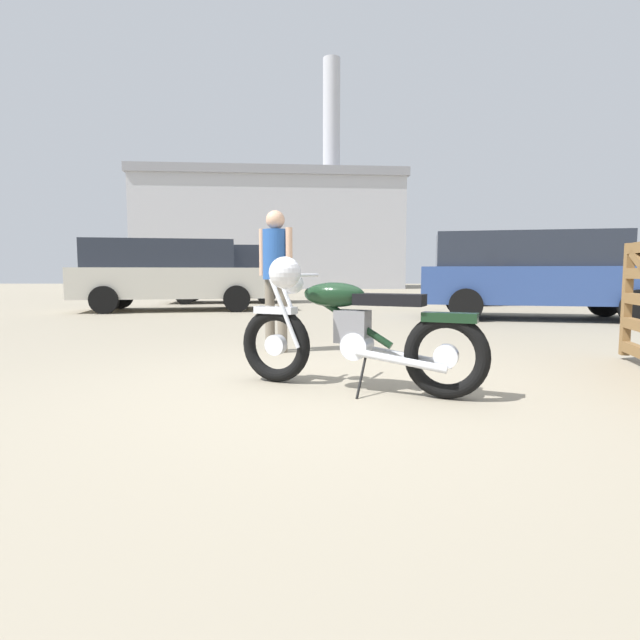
{
  "coord_description": "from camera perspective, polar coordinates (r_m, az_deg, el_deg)",
  "views": [
    {
      "loc": [
        -0.04,
        -3.97,
        0.94
      ],
      "look_at": [
        -0.1,
        1.02,
        0.47
      ],
      "focal_mm": 28.28,
      "sensor_mm": 36.0,
      "label": 1
    }
  ],
  "objects": [
    {
      "name": "white_estate_far",
      "position": [
        11.13,
        23.06,
        4.95
      ],
      "size": [
        4.95,
        2.64,
        1.74
      ],
      "rotation": [
        0.0,
        0.0,
        -0.19
      ],
      "color": "black",
      "rests_on": "ground_plane"
    },
    {
      "name": "ground_plane",
      "position": [
        4.08,
        1.23,
        -7.9
      ],
      "size": [
        80.0,
        80.0,
        0.0
      ],
      "primitive_type": "plane",
      "color": "gray"
    },
    {
      "name": "industrial_building",
      "position": [
        33.2,
        -5.49,
        9.9
      ],
      "size": [
        16.74,
        10.04,
        14.48
      ],
      "rotation": [
        0.0,
        0.0,
        0.1
      ],
      "color": "#B2B2B7",
      "rests_on": "ground_plane"
    },
    {
      "name": "bystander",
      "position": [
        5.96,
        -5.04,
        6.13
      ],
      "size": [
        0.41,
        0.3,
        1.66
      ],
      "rotation": [
        0.0,
        0.0,
        1.05
      ],
      "color": "#706656",
      "rests_on": "ground_plane"
    },
    {
      "name": "pale_sedan_back",
      "position": [
        13.16,
        -16.56,
        5.15
      ],
      "size": [
        4.95,
        2.62,
        1.74
      ],
      "rotation": [
        0.0,
        0.0,
        0.19
      ],
      "color": "black",
      "rests_on": "ground_plane"
    },
    {
      "name": "vintage_motorcycle",
      "position": [
        4.01,
        3.13,
        -1.0
      ],
      "size": [
        1.95,
        0.94,
        1.07
      ],
      "rotation": [
        0.0,
        0.0,
        2.73
      ],
      "color": "black",
      "rests_on": "ground_plane"
    },
    {
      "name": "dark_sedan_left",
      "position": [
        16.19,
        -10.12,
        5.2
      ],
      "size": [
        4.08,
        2.2,
        1.78
      ],
      "rotation": [
        0.0,
        0.0,
        3.27
      ],
      "color": "black",
      "rests_on": "ground_plane"
    },
    {
      "name": "blue_hatchback_right",
      "position": [
        16.42,
        21.67,
        4.99
      ],
      "size": [
        4.93,
        2.55,
        1.74
      ],
      "rotation": [
        0.0,
        0.0,
        3.31
      ],
      "color": "black",
      "rests_on": "ground_plane"
    }
  ]
}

